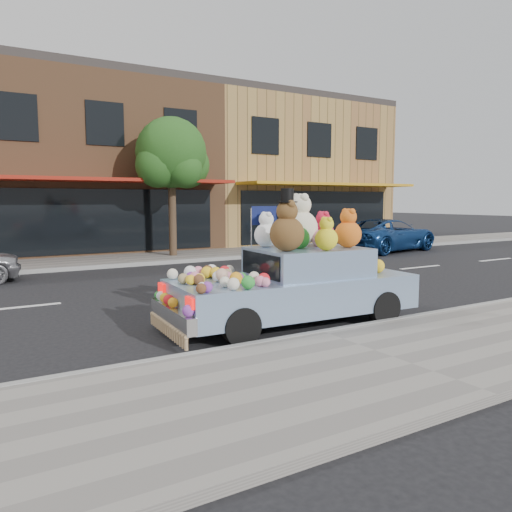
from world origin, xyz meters
TOP-DOWN VIEW (x-y plane):
  - ground at (0.00, 0.00)m, footprint 120.00×120.00m
  - near_sidewalk at (0.00, -6.50)m, footprint 60.00×3.00m
  - far_sidewalk at (0.00, 6.50)m, footprint 60.00×3.00m
  - near_kerb at (0.00, -5.00)m, footprint 60.00×0.12m
  - far_kerb at (0.00, 5.00)m, footprint 60.00×0.12m
  - storefront_mid at (0.00, 11.97)m, footprint 10.00×9.80m
  - storefront_right at (10.00, 11.97)m, footprint 10.00×9.80m
  - street_tree at (2.03, 6.55)m, footprint 3.00×2.70m
  - car_blue at (10.90, 4.33)m, footprint 5.31×3.17m
  - art_car at (0.16, -3.99)m, footprint 4.57×1.99m

SIDE VIEW (x-z plane):
  - ground at x=0.00m, z-range 0.00..0.00m
  - near_sidewalk at x=0.00m, z-range 0.00..0.12m
  - far_sidewalk at x=0.00m, z-range 0.00..0.12m
  - near_kerb at x=0.00m, z-range 0.00..0.13m
  - far_kerb at x=0.00m, z-range 0.00..0.13m
  - car_blue at x=10.90m, z-range 0.00..1.38m
  - art_car at x=0.16m, z-range -0.36..2.02m
  - storefront_mid at x=0.00m, z-range -0.01..7.29m
  - storefront_right at x=10.00m, z-range -0.01..7.29m
  - street_tree at x=2.03m, z-range 1.08..6.30m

